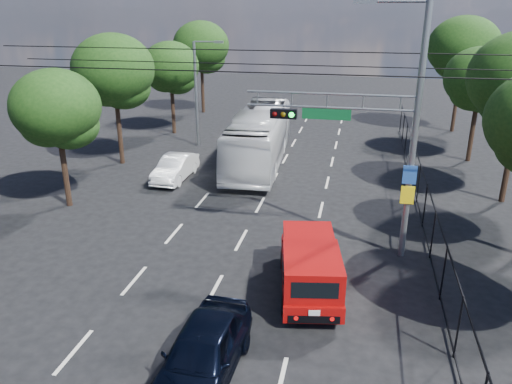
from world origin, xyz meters
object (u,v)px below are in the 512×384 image
(signal_mast, at_px, (381,124))
(navy_hatchback, at_px, (203,353))
(white_bus, at_px, (259,137))
(white_van, at_px, (175,168))
(red_pickup, at_px, (310,265))

(signal_mast, distance_m, navy_hatchback, 10.30)
(navy_hatchback, xyz_separation_m, white_bus, (-2.40, 19.04, 0.87))
(navy_hatchback, xyz_separation_m, white_van, (-6.40, 15.00, -0.09))
(white_bus, distance_m, white_van, 5.77)
(signal_mast, bearing_deg, red_pickup, -121.28)
(red_pickup, bearing_deg, signal_mast, 58.72)
(red_pickup, height_order, white_van, red_pickup)
(red_pickup, xyz_separation_m, white_bus, (-4.68, 14.23, 0.64))
(signal_mast, xyz_separation_m, white_bus, (-6.74, 10.83, -3.59))
(navy_hatchback, bearing_deg, white_van, 115.02)
(signal_mast, relative_size, white_van, 2.30)
(red_pickup, height_order, navy_hatchback, red_pickup)
(navy_hatchback, relative_size, white_van, 1.10)
(navy_hatchback, bearing_deg, signal_mast, 64.04)
(red_pickup, distance_m, white_bus, 14.99)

